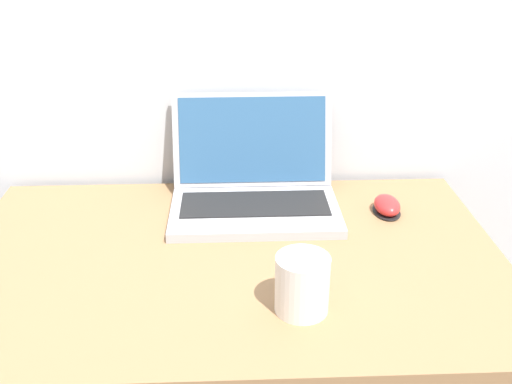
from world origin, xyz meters
TOP-DOWN VIEW (x-y plane):
  - laptop at (0.05, 0.55)m, footprint 0.37×0.29m
  - drink_cup at (0.12, 0.16)m, footprint 0.09×0.09m
  - computer_mouse at (0.34, 0.50)m, footprint 0.06×0.09m

SIDE VIEW (x-z plane):
  - computer_mouse at x=0.34m, z-range 0.72..0.75m
  - laptop at x=0.05m, z-range 0.66..0.88m
  - drink_cup at x=0.12m, z-range 0.72..0.82m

